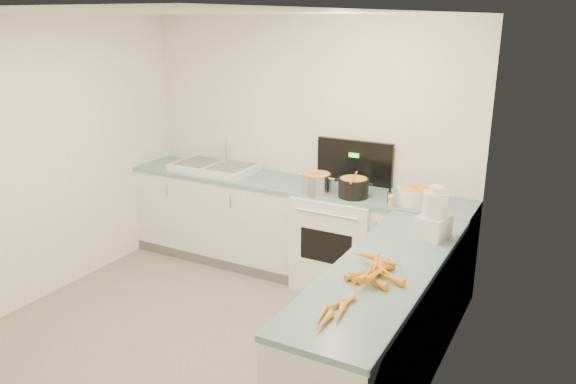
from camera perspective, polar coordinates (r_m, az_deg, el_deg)
The scene contains 19 objects.
floor at distance 4.55m, azimuth -10.40°, elevation -15.93°, with size 3.50×4.00×0.00m, color gray, non-canonical shape.
ceiling at distance 3.81m, azimuth -12.52°, elevation 17.36°, with size 3.50×4.00×0.00m, color white, non-canonical shape.
wall_back at distance 5.63m, azimuth 1.70°, elevation 4.79°, with size 3.50×2.50×0.00m, color white, non-canonical shape.
wall_left at distance 5.27m, azimuth -26.21°, elevation 2.12°, with size 4.00×2.50×0.00m, color white, non-canonical shape.
wall_right at distance 3.23m, azimuth 13.44°, elevation -5.41°, with size 4.00×2.50×0.00m, color white, non-canonical shape.
counter_back at distance 5.60m, azimuth 0.24°, elevation -3.61°, with size 3.50×0.62×0.94m.
counter_right at distance 3.91m, azimuth 9.50°, elevation -13.70°, with size 0.62×2.20×0.94m.
stove at distance 5.36m, azimuth 5.36°, elevation -4.62°, with size 0.76×0.65×1.36m.
sink at distance 5.90m, azimuth -7.47°, elevation 2.53°, with size 0.86×0.52×0.31m.
steel_pot at distance 5.11m, azimuth 2.93°, elevation 0.80°, with size 0.27×0.27×0.20m, color silver.
black_pot at distance 5.01m, azimuth 6.67°, elevation 0.32°, with size 0.27×0.27×0.19m, color black.
wooden_spoon at distance 4.98m, azimuth 6.71°, elevation 1.48°, with size 0.02×0.02×0.39m, color #AD7A47.
mixing_bowl at distance 4.93m, azimuth 12.70°, elevation -0.38°, with size 0.29×0.29×0.14m, color white.
extract_bottle at distance 4.90m, azimuth 10.26°, elevation -0.55°, with size 0.04×0.04×0.10m, color #593319.
spice_jar at distance 4.82m, azimuth 10.43°, elevation -0.97°, with size 0.05×0.05×0.08m, color #E5B266.
food_processor at distance 4.17m, azimuth 14.66°, elevation -2.37°, with size 0.24×0.27×0.39m.
carrot_pile at distance 3.54m, azimuth 8.86°, elevation -7.88°, with size 0.43×0.40×0.09m.
peeled_carrots at distance 3.10m, azimuth 4.62°, elevation -11.96°, with size 0.16×0.43×0.04m.
peelings at distance 5.99m, azimuth -9.29°, elevation 3.06°, with size 0.22×0.21×0.01m.
Camera 1 is at (2.48, -2.90, 2.47)m, focal length 35.00 mm.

